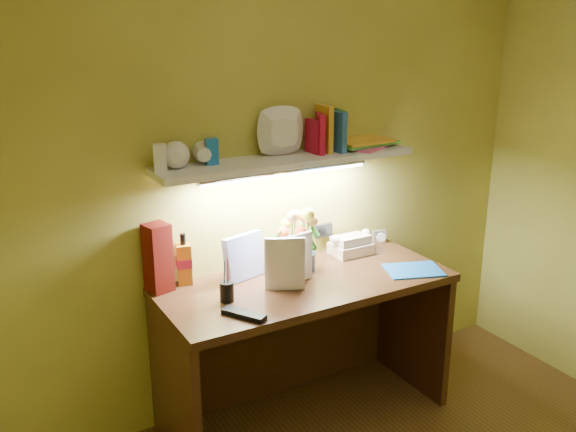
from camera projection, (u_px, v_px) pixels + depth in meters
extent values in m
cube|color=#36170E|center=(305.00, 351.00, 3.15)|extent=(1.40, 0.60, 0.75)
cube|color=silver|center=(379.00, 236.00, 3.53)|extent=(0.08, 0.06, 0.07)
cube|color=#5F100B|center=(158.00, 258.00, 2.89)|extent=(0.12, 0.12, 0.32)
cylinder|color=black|center=(227.00, 285.00, 2.81)|extent=(0.08, 0.08, 0.15)
cube|color=black|center=(244.00, 314.00, 2.68)|extent=(0.15, 0.20, 0.02)
cube|color=blue|center=(414.00, 270.00, 3.16)|extent=(0.32, 0.28, 0.01)
imported|color=silver|center=(282.00, 263.00, 2.93)|extent=(0.18, 0.04, 0.24)
imported|color=white|center=(264.00, 264.00, 2.90)|extent=(0.17, 0.10, 0.25)
cube|color=white|center=(288.00, 160.00, 3.02)|extent=(1.30, 0.25, 0.03)
imported|color=white|center=(176.00, 161.00, 2.73)|extent=(0.15, 0.15, 0.09)
imported|color=white|center=(204.00, 157.00, 2.81)|extent=(0.13, 0.13, 0.09)
imported|color=white|center=(285.00, 151.00, 3.00)|extent=(0.26, 0.26, 0.06)
cube|color=white|center=(160.00, 158.00, 2.73)|extent=(0.06, 0.06, 0.12)
cube|color=blue|center=(212.00, 151.00, 2.86)|extent=(0.06, 0.05, 0.12)
cube|color=#BD1134|center=(313.00, 136.00, 3.08)|extent=(0.03, 0.11, 0.16)
cube|color=gold|center=(324.00, 129.00, 3.10)|extent=(0.04, 0.14, 0.23)
cube|color=#2A5EA1|center=(336.00, 131.00, 3.11)|extent=(0.04, 0.14, 0.20)
cube|color=#2C7026|center=(340.00, 130.00, 3.13)|extent=(0.06, 0.13, 0.20)
cube|color=#BD1134|center=(320.00, 133.00, 3.08)|extent=(0.08, 0.14, 0.19)
cube|color=#EC56AC|center=(364.00, 144.00, 3.28)|extent=(0.40, 0.37, 0.01)
cube|color=green|center=(361.00, 142.00, 3.26)|extent=(0.34, 0.26, 0.01)
cube|color=yellow|center=(362.00, 140.00, 3.23)|extent=(0.29, 0.22, 0.01)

